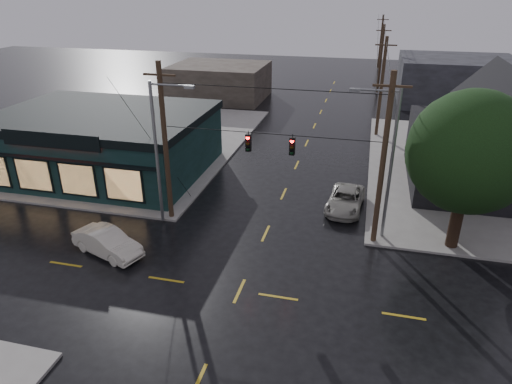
% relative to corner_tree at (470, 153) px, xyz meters
% --- Properties ---
extents(ground_plane, '(160.00, 160.00, 0.00)m').
position_rel_corner_tree_xyz_m(ground_plane, '(-10.95, -7.00, -5.93)').
color(ground_plane, black).
extents(sidewalk_nw, '(28.00, 28.00, 0.15)m').
position_rel_corner_tree_xyz_m(sidewalk_nw, '(-30.95, 13.00, -5.85)').
color(sidewalk_nw, gray).
rests_on(sidewalk_nw, ground).
extents(pizza_shop, '(16.30, 12.34, 4.90)m').
position_rel_corner_tree_xyz_m(pizza_shop, '(-25.95, 5.94, -3.37)').
color(pizza_shop, black).
rests_on(pizza_shop, ground).
extents(ne_building, '(12.60, 11.60, 8.75)m').
position_rel_corner_tree_xyz_m(ne_building, '(4.05, 10.00, -1.46)').
color(ne_building, black).
rests_on(ne_building, ground).
extents(corner_tree, '(6.73, 6.73, 9.17)m').
position_rel_corner_tree_xyz_m(corner_tree, '(0.00, 0.00, 0.00)').
color(corner_tree, black).
rests_on(corner_tree, ground).
extents(utility_pole_nw, '(2.00, 0.32, 10.15)m').
position_rel_corner_tree_xyz_m(utility_pole_nw, '(-17.45, -0.50, -5.93)').
color(utility_pole_nw, '#312316').
rests_on(utility_pole_nw, ground).
extents(utility_pole_ne, '(2.00, 0.32, 10.15)m').
position_rel_corner_tree_xyz_m(utility_pole_ne, '(-4.45, -0.50, -5.93)').
color(utility_pole_ne, '#312316').
rests_on(utility_pole_ne, ground).
extents(utility_pole_far_a, '(2.00, 0.32, 9.65)m').
position_rel_corner_tree_xyz_m(utility_pole_far_a, '(-4.45, 21.00, -5.93)').
color(utility_pole_far_a, '#312316').
rests_on(utility_pole_far_a, ground).
extents(utility_pole_far_b, '(2.00, 0.32, 9.15)m').
position_rel_corner_tree_xyz_m(utility_pole_far_b, '(-4.45, 41.00, -5.93)').
color(utility_pole_far_b, '#312316').
rests_on(utility_pole_far_b, ground).
extents(utility_pole_far_c, '(2.00, 0.32, 9.15)m').
position_rel_corner_tree_xyz_m(utility_pole_far_c, '(-4.45, 61.00, -5.93)').
color(utility_pole_far_c, '#312316').
rests_on(utility_pole_far_c, ground).
extents(span_signal_assembly, '(13.00, 0.48, 1.23)m').
position_rel_corner_tree_xyz_m(span_signal_assembly, '(-10.85, -0.50, -0.23)').
color(span_signal_assembly, black).
rests_on(span_signal_assembly, ground).
extents(streetlight_nw, '(5.40, 0.30, 9.15)m').
position_rel_corner_tree_xyz_m(streetlight_nw, '(-17.75, -1.20, -5.93)').
color(streetlight_nw, gray).
rests_on(streetlight_nw, ground).
extents(streetlight_ne, '(5.40, 0.30, 9.15)m').
position_rel_corner_tree_xyz_m(streetlight_ne, '(-3.95, 0.20, -5.93)').
color(streetlight_ne, gray).
rests_on(streetlight_ne, ground).
extents(bg_building_west, '(12.00, 10.00, 4.40)m').
position_rel_corner_tree_xyz_m(bg_building_west, '(-24.95, 33.00, -3.73)').
color(bg_building_west, '#332B25').
rests_on(bg_building_west, ground).
extents(bg_building_east, '(14.00, 12.00, 5.60)m').
position_rel_corner_tree_xyz_m(bg_building_east, '(5.05, 38.00, -3.13)').
color(bg_building_east, black).
rests_on(bg_building_east, ground).
extents(sedan_cream, '(4.73, 2.98, 1.47)m').
position_rel_corner_tree_xyz_m(sedan_cream, '(-19.22, -5.42, -5.19)').
color(sedan_cream, beige).
rests_on(sedan_cream, ground).
extents(suv_silver, '(2.64, 5.07, 1.36)m').
position_rel_corner_tree_xyz_m(suv_silver, '(-6.40, 3.58, -5.25)').
color(suv_silver, gray).
rests_on(suv_silver, ground).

